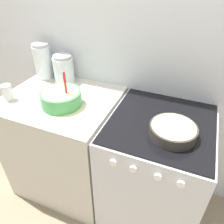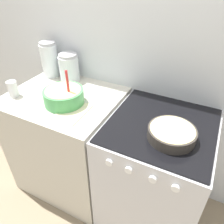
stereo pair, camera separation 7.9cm
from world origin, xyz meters
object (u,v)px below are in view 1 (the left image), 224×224
at_px(baking_pan, 173,130).
at_px(tin_can, 7,93).
at_px(stove, 154,171).
at_px(storage_jar_left, 43,64).
at_px(storage_jar_middle, 64,71).
at_px(mixing_bowl, 61,98).

xyz_separation_m(baking_pan, tin_can, (-1.11, -0.05, 0.02)).
distance_m(stove, storage_jar_left, 1.18).
xyz_separation_m(storage_jar_left, storage_jar_middle, (0.19, -0.00, -0.03)).
bearing_deg(baking_pan, stove, 128.08).
bearing_deg(mixing_bowl, storage_jar_left, 139.46).
height_order(mixing_bowl, tin_can, mixing_bowl).
relative_size(baking_pan, storage_jar_left, 0.93).
height_order(storage_jar_left, storage_jar_middle, storage_jar_left).
bearing_deg(storage_jar_middle, tin_can, -117.80).
distance_m(baking_pan, tin_can, 1.11).
xyz_separation_m(storage_jar_middle, tin_can, (-0.21, -0.39, -0.03)).
bearing_deg(tin_can, storage_jar_left, 87.19).
bearing_deg(tin_can, mixing_bowl, 12.21).
relative_size(stove, baking_pan, 3.43).
bearing_deg(stove, baking_pan, -51.92).
relative_size(storage_jar_left, tin_can, 2.48).
distance_m(mixing_bowl, storage_jar_middle, 0.35).
bearing_deg(storage_jar_middle, baking_pan, -20.31).
height_order(stove, tin_can, tin_can).
xyz_separation_m(storage_jar_left, tin_can, (-0.02, -0.39, -0.06)).
height_order(storage_jar_left, tin_can, storage_jar_left).
height_order(stove, storage_jar_middle, storage_jar_middle).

